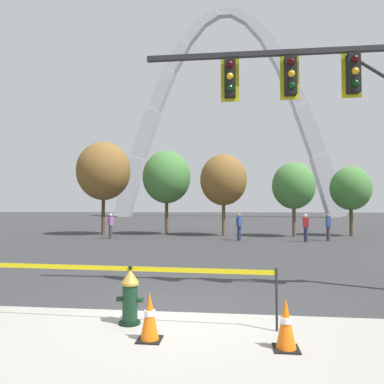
# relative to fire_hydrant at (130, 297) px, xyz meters

# --- Properties ---
(ground_plane) EXTENTS (240.00, 240.00, 0.00)m
(ground_plane) POSITION_rel_fire_hydrant_xyz_m (0.59, 0.78, -0.47)
(ground_plane) COLOR #333335
(fire_hydrant) EXTENTS (0.46, 0.48, 0.99)m
(fire_hydrant) POSITION_rel_fire_hydrant_xyz_m (0.00, 0.00, 0.00)
(fire_hydrant) COLOR black
(fire_hydrant) RESTS_ON ground
(caution_tape_barrier) EXTENTS (5.28, 0.26, 1.02)m
(caution_tape_barrier) POSITION_rel_fire_hydrant_xyz_m (-0.17, 0.02, 0.23)
(caution_tape_barrier) COLOR #232326
(caution_tape_barrier) RESTS_ON ground
(traffic_cone_by_hydrant) EXTENTS (0.36, 0.36, 0.73)m
(traffic_cone_by_hydrant) POSITION_rel_fire_hydrant_xyz_m (2.49, -0.81, -0.11)
(traffic_cone_by_hydrant) COLOR black
(traffic_cone_by_hydrant) RESTS_ON ground
(traffic_cone_mid_sidewalk) EXTENTS (0.36, 0.36, 0.73)m
(traffic_cone_mid_sidewalk) POSITION_rel_fire_hydrant_xyz_m (0.51, -0.69, -0.11)
(traffic_cone_mid_sidewalk) COLOR black
(traffic_cone_mid_sidewalk) RESTS_ON ground
(traffic_signal_gantry) EXTENTS (7.82, 0.44, 6.00)m
(traffic_signal_gantry) POSITION_rel_fire_hydrant_xyz_m (4.93, 2.33, 3.94)
(traffic_signal_gantry) COLOR #232326
(traffic_signal_gantry) RESTS_ON ground
(monument_arch) EXTENTS (44.52, 3.00, 41.77)m
(monument_arch) POSITION_rel_fire_hydrant_xyz_m (0.59, 63.11, 17.65)
(monument_arch) COLOR #B2B5BC
(monument_arch) RESTS_ON ground
(tree_far_left) EXTENTS (3.81, 3.81, 6.67)m
(tree_far_left) POSITION_rel_fire_hydrant_xyz_m (-7.38, 18.36, 4.10)
(tree_far_left) COLOR #473323
(tree_far_left) RESTS_ON ground
(tree_left_mid) EXTENTS (3.47, 3.47, 6.07)m
(tree_left_mid) POSITION_rel_fire_hydrant_xyz_m (-2.94, 19.18, 3.68)
(tree_left_mid) COLOR brown
(tree_left_mid) RESTS_ON ground
(tree_center_left) EXTENTS (3.23, 3.23, 5.65)m
(tree_center_left) POSITION_rel_fire_hydrant_xyz_m (1.18, 18.55, 3.40)
(tree_center_left) COLOR brown
(tree_center_left) RESTS_ON ground
(tree_center_right) EXTENTS (2.85, 2.85, 4.99)m
(tree_center_right) POSITION_rel_fire_hydrant_xyz_m (5.88, 18.32, 2.94)
(tree_center_right) COLOR brown
(tree_center_right) RESTS_ON ground
(tree_right_mid) EXTENTS (2.72, 2.72, 4.77)m
(tree_right_mid) POSITION_rel_fire_hydrant_xyz_m (9.87, 19.33, 2.79)
(tree_right_mid) COLOR brown
(tree_right_mid) RESTS_ON ground
(pedestrian_walking_left) EXTENTS (0.37, 0.26, 1.59)m
(pedestrian_walking_left) POSITION_rel_fire_hydrant_xyz_m (5.93, 14.85, 0.35)
(pedestrian_walking_left) COLOR #232847
(pedestrian_walking_left) RESTS_ON ground
(pedestrian_standing_center) EXTENTS (0.34, 0.39, 1.59)m
(pedestrian_standing_center) POSITION_rel_fire_hydrant_xyz_m (2.16, 15.27, 0.35)
(pedestrian_standing_center) COLOR #232847
(pedestrian_standing_center) RESTS_ON ground
(pedestrian_walking_right) EXTENTS (0.30, 0.39, 1.59)m
(pedestrian_walking_right) POSITION_rel_fire_hydrant_xyz_m (-5.84, 15.58, 0.35)
(pedestrian_walking_right) COLOR #38383D
(pedestrian_walking_right) RESTS_ON ground
(pedestrian_near_trees) EXTENTS (0.22, 0.35, 1.59)m
(pedestrian_near_trees) POSITION_rel_fire_hydrant_xyz_m (7.38, 15.63, 0.35)
(pedestrian_near_trees) COLOR #38383D
(pedestrian_near_trees) RESTS_ON ground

